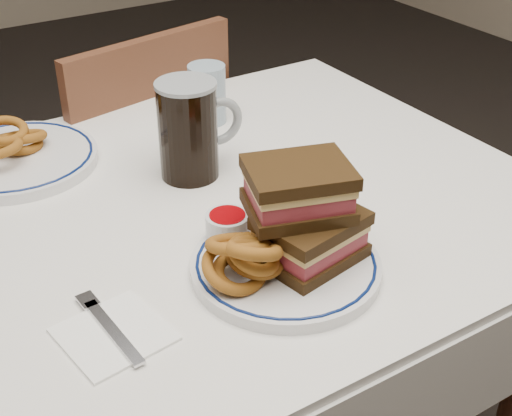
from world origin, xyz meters
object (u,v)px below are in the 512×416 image
reuben_sandwich (305,213)px  chair_far (133,189)px  beer_mug (190,129)px  main_plate (286,265)px  far_plate (16,159)px

reuben_sandwich → chair_far: bearing=85.5°
reuben_sandwich → beer_mug: beer_mug is taller
chair_far → main_plate: (-0.09, -0.77, 0.29)m
chair_far → beer_mug: beer_mug is taller
chair_far → reuben_sandwich: (-0.06, -0.77, 0.36)m
chair_far → far_plate: (-0.31, -0.27, 0.29)m
beer_mug → far_plate: bearing=141.4°
beer_mug → far_plate: size_ratio=0.59×
chair_far → far_plate: size_ratio=3.15×
main_plate → far_plate: size_ratio=0.93×
main_plate → reuben_sandwich: bearing=-5.0°
reuben_sandwich → far_plate: bearing=116.1°
reuben_sandwich → beer_mug: size_ratio=1.00×
main_plate → reuben_sandwich: reuben_sandwich is taller
main_plate → chair_far: bearing=83.5°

